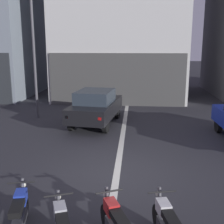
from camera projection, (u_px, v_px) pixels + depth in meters
ground_plane at (117, 174)px, 8.58m from camera, size 120.00×120.00×0.00m
lane_centre_line at (125, 121)px, 14.41m from camera, size 0.20×18.00×0.01m
car_black_crossing_near at (96, 106)px, 13.72m from camera, size 2.28×4.29×1.64m
street_lamp at (33, 34)px, 14.30m from camera, size 0.36×0.36×6.95m
motorcycle_blue_row_leftmost at (20, 213)px, 5.77m from camera, size 0.56×1.65×0.98m
motorcycle_red_row_centre at (115, 224)px, 5.43m from camera, size 0.76×1.56×0.98m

